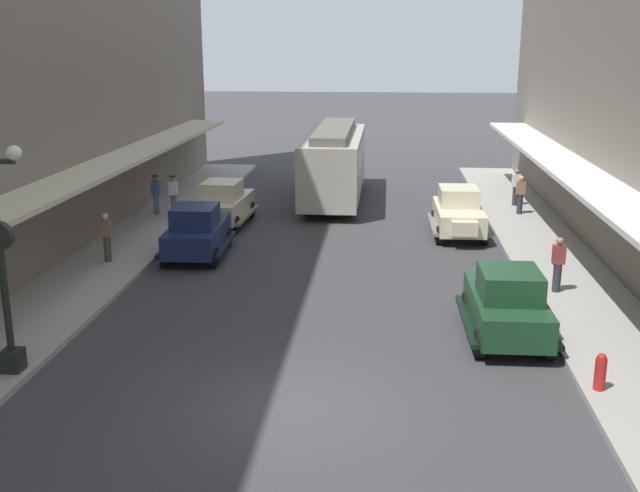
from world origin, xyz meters
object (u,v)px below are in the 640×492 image
Objects in this scene: parked_car_0 at (224,202)px; parked_car_1 at (507,302)px; streetcar at (334,160)px; pedestrian_0 at (558,264)px; pedestrian_1 at (173,195)px; pedestrian_2 at (156,194)px; fire_hydrant at (600,371)px; pedestrian_3 at (516,187)px; parked_car_2 at (197,230)px; lamp_post_with_clock at (0,248)px; pedestrian_5 at (107,237)px; pedestrian_4 at (520,194)px; parked_car_3 at (458,211)px.

parked_car_0 is 1.01× the size of parked_car_1.
streetcar reaches higher than pedestrian_0.
parked_car_1 is 17.39m from streetcar.
pedestrian_1 is 0.75m from pedestrian_2.
fire_hydrant is 0.50× the size of pedestrian_3.
pedestrian_0 is (11.54, -3.22, 0.05)m from parked_car_2.
parked_car_2 reaches higher than pedestrian_0.
streetcar is 20.66m from lamp_post_with_clock.
lamp_post_with_clock reaches higher than pedestrian_0.
pedestrian_5 is at bearing 172.54° from pedestrian_0.
streetcar is 8.45m from pedestrian_2.
pedestrian_3 and pedestrian_4 have the same top height.
pedestrian_1 is at bearing 147.64° from pedestrian_0.
parked_car_2 is 14.72m from fire_hydrant.
pedestrian_5 is (-12.29, 5.20, 0.05)m from parked_car_1.
parked_car_1 is 0.83× the size of lamp_post_with_clock.
lamp_post_with_clock is at bearing -83.15° from pedestrian_5.
pedestrian_3 is (12.34, 4.22, 0.05)m from parked_car_0.
streetcar is (-5.53, 16.46, 0.96)m from parked_car_1.
pedestrian_2 is at bearing 95.55° from lamp_post_with_clock.
pedestrian_0 is at bearing -32.36° from pedestrian_1.
parked_car_2 is 2.63× the size of pedestrian_4.
fire_hydrant is at bearing -94.14° from pedestrian_0.
pedestrian_4 is (0.63, 10.38, 0.00)m from pedestrian_0.
lamp_post_with_clock is 3.09× the size of pedestrian_2.
pedestrian_2 is at bearing -149.66° from streetcar.
fire_hydrant is at bearing -41.23° from parked_car_2.
streetcar is at bearing 161.29° from pedestrian_4.
pedestrian_2 is at bearing 119.45° from parked_car_2.
pedestrian_3 is at bearing 18.87° from parked_car_0.
parked_car_1 and parked_car_2 have the same top height.
pedestrian_3 reaches higher than fire_hydrant.
lamp_post_with_clock reaches higher than parked_car_2.
pedestrian_3 is at bearing 87.26° from pedestrian_4.
pedestrian_0 and pedestrian_3 have the same top height.
pedestrian_1 is 1.02× the size of pedestrian_3.
streetcar is at bearing 51.61° from parked_car_0.
pedestrian_5 is at bearing -113.51° from parked_car_0.
parked_car_0 is 13.04m from pedestrian_3.
pedestrian_1 is 15.05m from pedestrian_3.
pedestrian_1 is (-11.73, 1.82, 0.07)m from parked_car_3.
streetcar reaches higher than pedestrian_5.
fire_hydrant is 20.97m from pedestrian_2.
parked_car_1 is at bearing -99.82° from pedestrian_3.
pedestrian_5 is (-1.03, 8.56, -2.00)m from lamp_post_with_clock.
parked_car_0 is 2.63× the size of pedestrian_0.
parked_car_3 is at bearing 97.51° from fire_hydrant.
lamp_post_with_clock is at bearing -179.02° from fire_hydrant.
lamp_post_with_clock is 23.50m from pedestrian_3.
parked_car_1 is 5.22× the size of fire_hydrant.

